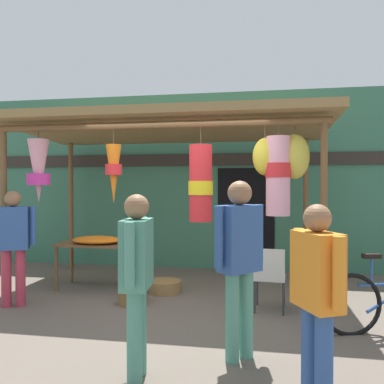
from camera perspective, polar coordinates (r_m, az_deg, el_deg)
ground_plane at (r=5.59m, az=-2.58°, el=-16.29°), size 30.00×30.00×0.00m
shop_facade at (r=8.06m, az=1.70°, el=1.57°), size 10.77×0.29×3.50m
market_stall_canopy at (r=6.26m, az=-2.60°, el=7.55°), size 4.99×2.59×2.72m
display_table at (r=6.63m, az=-13.15°, el=-7.83°), size 1.31×0.61×0.73m
flower_heap_on_table at (r=6.53m, az=-13.36°, el=-6.69°), size 0.79×0.55×0.12m
folding_chair at (r=5.40m, az=11.01°, el=-11.40°), size 0.43×0.43×0.84m
wicker_basket_by_table at (r=5.82m, az=-8.51°, el=-14.65°), size 0.41×0.41×0.19m
wicker_basket_spare at (r=6.35m, az=-3.89°, el=-13.33°), size 0.50×0.50×0.18m
vendor_in_orange at (r=3.84m, az=6.83°, el=-8.79°), size 0.44×0.45×1.70m
customer_foreground at (r=3.15m, az=17.45°, el=-13.19°), size 0.37×0.54×1.52m
shopper_by_bananas at (r=3.49m, az=-7.92°, el=-11.07°), size 0.26×0.59×1.58m
passerby_at_right at (r=5.99m, az=-24.23°, el=-6.12°), size 0.55×0.36×1.58m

